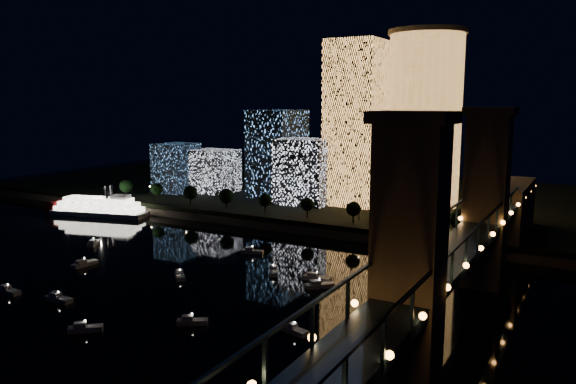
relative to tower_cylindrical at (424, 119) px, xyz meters
The scene contains 11 objects.
ground 147.52m from the tower_cylindrical, 98.92° to the right, with size 520.00×520.00×0.00m, color black.
far_bank 51.10m from the tower_cylindrical, 136.39° to the left, with size 420.00×160.00×5.00m, color black.
seawall 74.37m from the tower_cylindrical, 110.92° to the right, with size 420.00×6.00×3.00m, color #6B5E4C.
tower_cylindrical is the anchor object (origin of this frame).
tower_rectangular 30.46m from the tower_cylindrical, 155.47° to the right, with size 23.02×23.02×73.24m, color #FFAA51.
midrise_blocks 82.93m from the tower_cylindrical, 168.37° to the right, with size 95.01×39.42×42.28m.
truss_bridge 144.79m from the tower_cylindrical, 72.33° to the right, with size 13.00×266.00×50.00m.
riverboat 154.00m from the tower_cylindrical, 150.53° to the right, with size 49.04×21.43×14.52m.
motorboats 139.12m from the tower_cylindrical, 101.80° to the right, with size 125.51×79.42×2.78m.
esplanade_trees 80.46m from the tower_cylindrical, 135.68° to the right, with size 166.62×6.85×8.93m.
street_lamps 79.78m from the tower_cylindrical, 141.03° to the right, with size 132.70×0.70×5.65m.
Camera 1 is at (92.00, -109.50, 51.61)m, focal length 35.00 mm.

